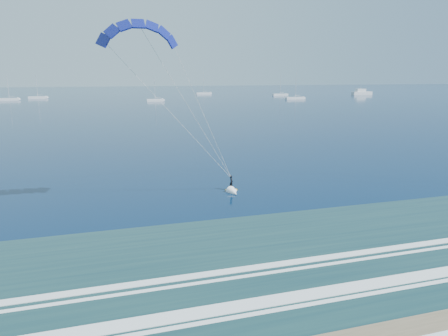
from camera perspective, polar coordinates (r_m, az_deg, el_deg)
name	(u,v)px	position (r m, az deg, el deg)	size (l,w,h in m)	color
kitesurfer_rig	(190,109)	(38.94, -4.93, 8.37)	(15.24, 6.93, 18.14)	gold
motor_yacht	(362,92)	(274.98, 19.05, 10.17)	(13.44, 3.58, 5.76)	white
sailboat_1	(9,99)	(227.37, -28.32, 8.65)	(8.98, 2.40, 12.29)	white
sailboat_2	(38,97)	(238.82, -25.05, 9.13)	(9.40, 2.40, 12.58)	white
sailboat_3	(155,100)	(196.22, -9.79, 9.54)	(7.99, 2.40, 11.19)	white
sailboat_4	(204,93)	(265.69, -2.92, 10.61)	(10.01, 2.40, 13.43)	white
sailboat_5	(280,94)	(251.61, 8.04, 10.36)	(9.74, 2.40, 13.15)	white
sailboat_6	(295,98)	(214.36, 10.15, 9.82)	(10.56, 2.40, 14.05)	white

